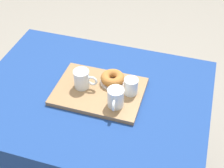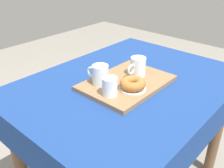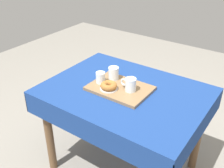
% 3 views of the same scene
% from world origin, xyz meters
% --- Properties ---
extents(dining_table, '(1.14, 0.86, 0.76)m').
position_xyz_m(dining_table, '(0.00, 0.00, 0.63)').
color(dining_table, navy).
rests_on(dining_table, ground).
extents(serving_tray, '(0.43, 0.31, 0.02)m').
position_xyz_m(serving_tray, '(-0.03, -0.01, 0.77)').
color(serving_tray, olive).
rests_on(serving_tray, dining_table).
extents(tea_mug_left, '(0.08, 0.12, 0.09)m').
position_xyz_m(tea_mug_left, '(-0.14, 0.06, 0.82)').
color(tea_mug_left, white).
rests_on(tea_mug_left, serving_tray).
extents(tea_mug_right, '(0.12, 0.08, 0.09)m').
position_xyz_m(tea_mug_right, '(0.05, -0.01, 0.82)').
color(tea_mug_right, white).
rests_on(tea_mug_right, serving_tray).
extents(water_glass_near, '(0.07, 0.07, 0.08)m').
position_xyz_m(water_glass_near, '(-0.19, -0.04, 0.82)').
color(water_glass_near, white).
rests_on(water_glass_near, serving_tray).
extents(donut_plate_left, '(0.12, 0.12, 0.01)m').
position_xyz_m(donut_plate_left, '(-0.08, -0.09, 0.78)').
color(donut_plate_left, silver).
rests_on(donut_plate_left, serving_tray).
extents(sugar_donut_left, '(0.12, 0.12, 0.04)m').
position_xyz_m(sugar_donut_left, '(-0.08, -0.09, 0.81)').
color(sugar_donut_left, '#A3662D').
rests_on(sugar_donut_left, donut_plate_left).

